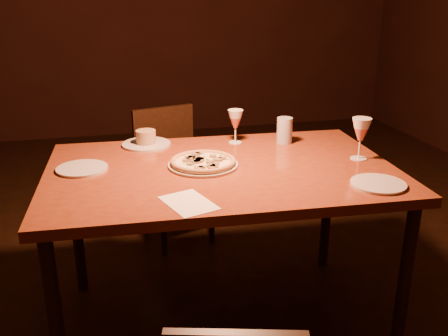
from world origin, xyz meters
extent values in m
plane|color=#321B10|center=(0.00, 0.00, 0.00)|extent=(7.00, 7.00, 0.00)
cube|color=brown|center=(0.12, -0.10, 0.81)|extent=(1.60, 1.08, 0.04)
cylinder|color=black|center=(-0.61, -0.49, 0.39)|extent=(0.06, 0.06, 0.78)
cylinder|color=black|center=(-0.56, 0.37, 0.39)|extent=(0.06, 0.06, 0.78)
cylinder|color=black|center=(0.80, -0.57, 0.39)|extent=(0.06, 0.06, 0.78)
cylinder|color=black|center=(0.85, 0.29, 0.39)|extent=(0.06, 0.06, 0.78)
cube|color=black|center=(0.05, 0.84, 0.44)|extent=(0.50, 0.50, 0.04)
cube|color=black|center=(0.00, 1.02, 0.66)|extent=(0.41, 0.13, 0.39)
cylinder|color=black|center=(-0.07, 0.63, 0.21)|extent=(0.04, 0.04, 0.42)
cylinder|color=black|center=(-0.15, 0.96, 0.21)|extent=(0.04, 0.04, 0.42)
cylinder|color=black|center=(0.26, 0.72, 0.21)|extent=(0.04, 0.04, 0.42)
cylinder|color=black|center=(0.17, 1.04, 0.21)|extent=(0.04, 0.04, 0.42)
cylinder|color=silver|center=(0.05, -0.07, 0.83)|extent=(0.31, 0.31, 0.01)
cylinder|color=#FFE6AF|center=(0.05, -0.07, 0.84)|extent=(0.29, 0.29, 0.01)
torus|color=tan|center=(0.05, -0.07, 0.85)|extent=(0.30, 0.30, 0.02)
cylinder|color=silver|center=(-0.17, 0.31, 0.83)|extent=(0.25, 0.25, 0.01)
cylinder|color=tan|center=(-0.17, 0.31, 0.87)|extent=(0.10, 0.10, 0.07)
cylinder|color=#AAB2BA|center=(0.53, 0.18, 0.89)|extent=(0.08, 0.08, 0.13)
cylinder|color=silver|center=(-0.48, 0.01, 0.83)|extent=(0.22, 0.22, 0.01)
cylinder|color=silver|center=(0.69, -0.47, 0.83)|extent=(0.22, 0.22, 0.01)
cube|color=white|center=(-0.09, -0.46, 0.83)|extent=(0.21, 0.26, 0.00)
camera|label=1|loc=(-0.37, -2.14, 1.59)|focal=40.00mm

